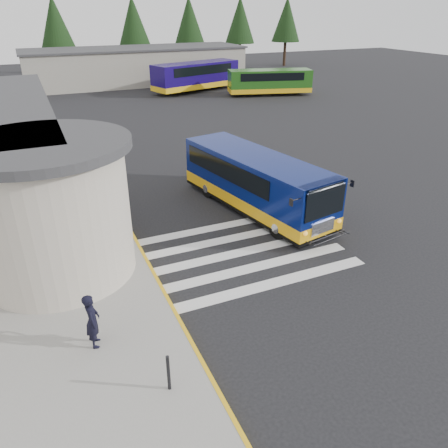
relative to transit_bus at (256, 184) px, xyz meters
name	(u,v)px	position (x,y,z in m)	size (l,w,h in m)	color
ground	(242,241)	(-2.02, -2.67, -1.26)	(140.00, 140.00, 0.00)	black
sidewalk	(4,240)	(-11.02, 1.33, -1.19)	(10.00, 34.00, 0.15)	gray
curb_strip	(123,218)	(-6.07, 1.33, -1.18)	(0.12, 34.00, 0.16)	yellow
crosswalk	(239,253)	(-2.52, -3.47, -1.26)	(8.00, 5.35, 0.01)	silver
depot_building	(136,66)	(3.98, 39.33, 0.84)	(26.40, 8.40, 4.20)	gray
tree_line	(121,22)	(4.27, 47.33, 5.51)	(58.40, 4.40, 10.00)	black
transit_bus	(256,184)	(0.00, 0.00, 0.00)	(4.48, 9.63, 2.64)	#071353
pedestrian_a	(92,320)	(-8.57, -6.64, -0.28)	(0.61, 0.40, 1.67)	black
pedestrian_b	(63,266)	(-9.02, -3.53, -0.19)	(0.89, 0.70, 1.84)	black
bollard	(168,373)	(-7.15, -9.04, -0.58)	(0.09, 0.09, 1.06)	black
far_bus_a	(196,75)	(8.78, 31.23, 0.47)	(10.72, 5.84, 2.66)	#14064D
far_bus_b	(270,81)	(15.14, 25.69, 0.21)	(9.14, 4.70, 2.27)	#1F5416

